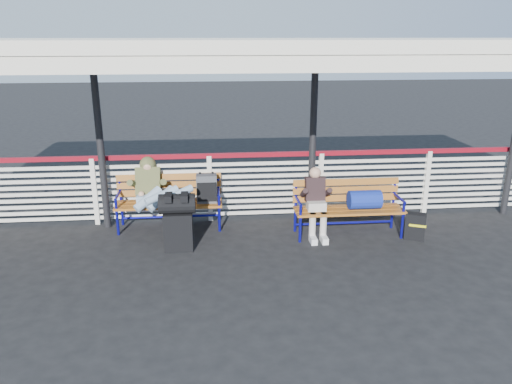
{
  "coord_description": "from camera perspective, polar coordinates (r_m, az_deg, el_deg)",
  "views": [
    {
      "loc": [
        0.02,
        -6.62,
        3.22
      ],
      "look_at": [
        0.74,
        1.0,
        0.8
      ],
      "focal_mm": 35.0,
      "sensor_mm": 36.0,
      "label": 1
    }
  ],
  "objects": [
    {
      "name": "luggage_stack",
      "position": [
        7.77,
        -8.92,
        -3.16
      ],
      "size": [
        0.55,
        0.31,
        0.91
      ],
      "rotation": [
        0.0,
        0.0,
        -0.0
      ],
      "color": "black",
      "rests_on": "ground"
    },
    {
      "name": "companion_person",
      "position": [
        8.24,
        6.88,
        -1.13
      ],
      "size": [
        0.32,
        0.66,
        1.15
      ],
      "color": "#BBB4A9",
      "rests_on": "ground"
    },
    {
      "name": "fence",
      "position": [
        8.9,
        -5.3,
        0.77
      ],
      "size": [
        12.08,
        0.08,
        1.24
      ],
      "color": "silver",
      "rests_on": "ground"
    },
    {
      "name": "suitcase_side",
      "position": [
        8.58,
        17.73,
        -3.76
      ],
      "size": [
        0.36,
        0.31,
        0.44
      ],
      "rotation": [
        0.0,
        0.0,
        -0.43
      ],
      "color": "black",
      "rests_on": "ground"
    },
    {
      "name": "ground",
      "position": [
        7.36,
        -5.06,
        -8.45
      ],
      "size": [
        60.0,
        60.0,
        0.0
      ],
      "primitive_type": "plane",
      "color": "black",
      "rests_on": "ground"
    },
    {
      "name": "traveler_man",
      "position": [
        8.33,
        -11.16,
        -0.1
      ],
      "size": [
        0.93,
        1.54,
        0.77
      ],
      "color": "#9BB5D1",
      "rests_on": "ground"
    },
    {
      "name": "canopy",
      "position": [
        7.49,
        -5.78,
        16.11
      ],
      "size": [
        12.6,
        3.6,
        3.16
      ],
      "color": "silver",
      "rests_on": "ground"
    },
    {
      "name": "bench_right",
      "position": [
        8.42,
        11.23,
        -1.04
      ],
      "size": [
        1.8,
        0.56,
        0.92
      ],
      "color": "#AF6221",
      "rests_on": "ground"
    },
    {
      "name": "bench_left",
      "position": [
        8.66,
        -8.43,
        -0.2
      ],
      "size": [
        1.8,
        0.56,
        0.95
      ],
      "color": "#AF6221",
      "rests_on": "ground"
    }
  ]
}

